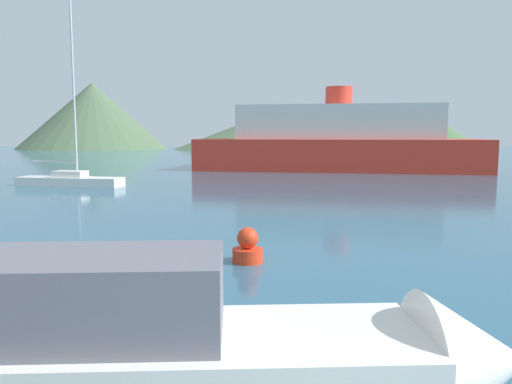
% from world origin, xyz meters
% --- Properties ---
extents(motorboat_near, '(8.44, 2.09, 2.13)m').
position_xyz_m(motorboat_near, '(-1.81, 3.89, 0.56)').
color(motorboat_near, white).
rests_on(motorboat_near, ground_plane).
extents(sailboat_inner, '(6.33, 2.55, 10.54)m').
position_xyz_m(sailboat_inner, '(-11.47, 27.25, 0.46)').
color(sailboat_inner, white).
rests_on(sailboat_inner, ground_plane).
extents(ferry_distant, '(24.30, 12.89, 6.91)m').
position_xyz_m(ferry_distant, '(6.22, 41.08, 2.35)').
color(ferry_distant, red).
rests_on(ferry_distant, ground_plane).
extents(buoy_marker, '(0.72, 0.72, 0.83)m').
position_xyz_m(buoy_marker, '(-0.94, 10.07, 0.34)').
color(buoy_marker, red).
rests_on(buoy_marker, ground_plane).
extents(hill_west, '(29.86, 29.86, 13.33)m').
position_xyz_m(hill_west, '(-34.12, 101.59, 6.66)').
color(hill_west, '#4C6647').
rests_on(hill_west, ground_plane).
extents(hill_central, '(35.49, 35.49, 6.71)m').
position_xyz_m(hill_central, '(0.75, 98.79, 3.35)').
color(hill_central, '#4C6647').
rests_on(hill_central, ground_plane).
extents(hill_east, '(25.85, 25.85, 8.33)m').
position_xyz_m(hill_east, '(34.34, 106.29, 4.16)').
color(hill_east, '#476B42').
rests_on(hill_east, ground_plane).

